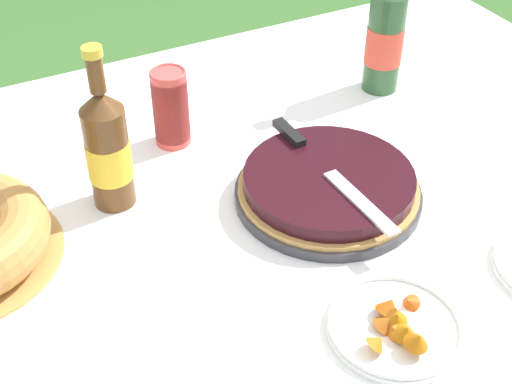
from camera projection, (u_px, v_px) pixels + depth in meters
garden_table at (270, 215)px, 1.37m from camera, size 1.82×1.24×0.67m
tablecloth at (270, 200)px, 1.34m from camera, size 1.83×1.25×0.10m
berry_tart at (328, 187)px, 1.30m from camera, size 0.35×0.35×0.06m
serving_knife at (321, 163)px, 1.30m from camera, size 0.04×0.38×0.01m
cup_stack at (171, 108)px, 1.42m from camera, size 0.07×0.07×0.16m
cider_bottle_green at (385, 36)px, 1.56m from camera, size 0.08×0.08×0.34m
cider_bottle_amber at (108, 149)px, 1.24m from camera, size 0.08×0.08×0.31m
snack_plate_left at (395, 325)px, 1.07m from camera, size 0.21×0.21×0.05m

